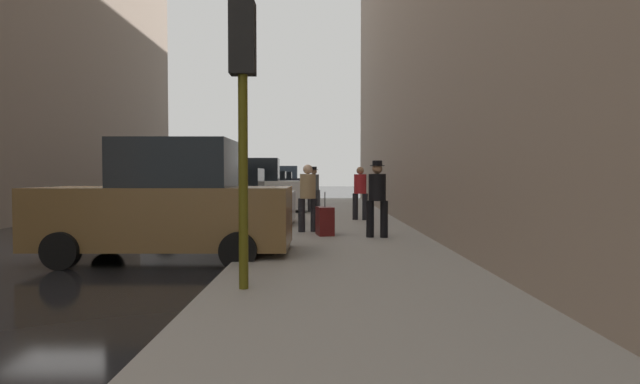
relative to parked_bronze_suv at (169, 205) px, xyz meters
name	(u,v)px	position (x,y,z in m)	size (l,w,h in m)	color
ground_plane	(79,246)	(-2.65, 1.95, -1.03)	(120.00, 120.00, 0.00)	black
sidewalk	(344,242)	(3.35, 1.95, -0.96)	(4.00, 40.00, 0.15)	gray
parked_bronze_suv	(169,205)	(0.00, 0.00, 0.00)	(4.60, 2.06, 2.25)	brown
parked_silver_sedan	(225,200)	(0.00, 5.38, -0.18)	(4.21, 2.08, 1.79)	#B7BABF
parked_white_van	(249,189)	(0.00, 10.44, 0.00)	(4.66, 2.18, 2.25)	silver
parked_blue_sedan	(264,190)	(0.00, 15.73, -0.18)	(4.24, 2.14, 1.79)	navy
parked_gray_coupe	(274,187)	(0.00, 21.13, -0.18)	(4.24, 2.13, 1.79)	slate
parked_black_suv	(281,183)	(0.00, 26.72, 0.00)	(4.63, 2.12, 2.25)	black
fire_hydrant	(289,209)	(1.80, 6.67, -0.54)	(0.42, 0.22, 0.70)	red
traffic_light	(243,82)	(1.85, -2.97, 1.73)	(0.32, 0.32, 3.60)	#514C0F
pedestrian_in_tan_coat	(308,194)	(2.51, 3.39, 0.07)	(0.52, 0.46, 1.71)	black
pedestrian_in_red_jacket	(361,190)	(4.12, 6.78, 0.07)	(0.53, 0.50, 1.71)	black
pedestrian_with_beanie	(314,187)	(2.58, 10.43, 0.10)	(0.52, 0.46, 1.78)	#333338
pedestrian_with_fedora	(378,195)	(4.14, 2.24, 0.10)	(0.52, 0.46, 1.78)	black
rolling_suitcase	(325,221)	(2.94, 2.67, -0.54)	(0.46, 0.62, 1.04)	#591414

